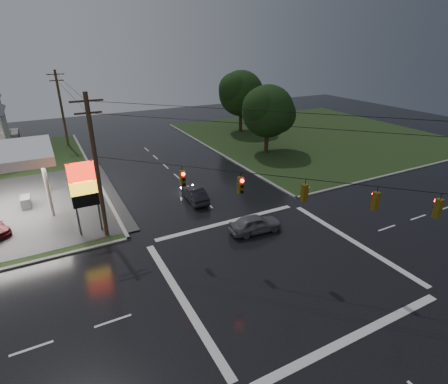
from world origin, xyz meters
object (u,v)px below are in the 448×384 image
utility_pole_n (62,108)px  car_crossing (255,224)px  pylon_sign (84,187)px  car_north (195,194)px  tree_ne_near (269,111)px  tree_ne_far (242,93)px  utility_pole_nw (97,167)px

utility_pole_n → car_crossing: (10.65, -33.42, -4.75)m
pylon_sign → utility_pole_n: (1.00, 27.50, 1.46)m
pylon_sign → car_crossing: 13.47m
pylon_sign → car_north: bearing=9.7°
car_crossing → car_north: bearing=19.2°
tree_ne_near → car_north: (-14.94, -9.84, -4.87)m
tree_ne_far → car_north: bearing=-129.4°
pylon_sign → utility_pole_n: size_ratio=0.57×
pylon_sign → tree_ne_far: size_ratio=0.61×
utility_pole_nw → utility_pole_n: size_ratio=1.05×
pylon_sign → tree_ne_far: (27.65, 23.49, 2.17)m
car_crossing → utility_pole_nw: bearing=70.0°
utility_pole_nw → tree_ne_far: size_ratio=1.12×
car_north → car_crossing: 7.82m
tree_ne_near → car_north: tree_ne_near is taller
utility_pole_n → tree_ne_near: 28.55m
tree_ne_near → car_crossing: 22.26m
car_north → car_crossing: car_crossing is taller
car_north → tree_ne_near: bearing=-142.8°
utility_pole_n → car_north: bearing=-71.4°
tree_ne_far → car_north: size_ratio=2.33×
pylon_sign → car_north: (9.70, 1.65, -3.32)m
tree_ne_far → car_north: 28.80m
tree_ne_far → utility_pole_nw: bearing=-137.4°
tree_ne_near → pylon_sign: bearing=-155.0°
tree_ne_far → utility_pole_n: bearing=171.5°
utility_pole_n → tree_ne_near: (23.64, -16.01, 0.09)m
utility_pole_n → tree_ne_far: bearing=-8.5°
utility_pole_n → car_north: (8.70, -25.85, -4.78)m
utility_pole_nw → tree_ne_far: bearing=42.6°
utility_pole_nw → tree_ne_far: utility_pole_nw is taller
tree_ne_far → car_north: (-17.95, -21.84, -5.49)m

